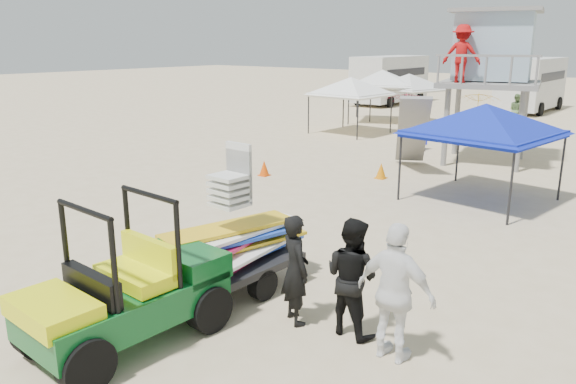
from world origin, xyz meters
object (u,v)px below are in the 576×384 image
Objects in this scene: surf_trailer at (237,239)px; canopy_blue at (486,109)px; lifeguard_tower at (491,52)px; man_left at (295,269)px; utility_cart at (121,279)px.

canopy_blue reaches higher than surf_trailer.
lifeguard_tower is 5.65m from canopy_blue.
surf_trailer is 1.51× the size of man_left.
surf_trailer is at bearing -87.30° from lifeguard_tower.
man_left is 14.28m from lifeguard_tower.
surf_trailer is 13.82m from lifeguard_tower.
utility_cart is at bearing -96.36° from canopy_blue.
man_left is at bearing -11.19° from surf_trailer.
canopy_blue is (-0.34, 8.62, 1.63)m from man_left.
man_left is (1.52, -0.30, -0.06)m from surf_trailer.
lifeguard_tower is at bearing 109.33° from canopy_blue.
lifeguard_tower is at bearing 92.70° from surf_trailer.
man_left is 0.33× the size of lifeguard_tower.
lifeguard_tower is at bearing 92.27° from utility_cart.
utility_cart is 2.34m from surf_trailer.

